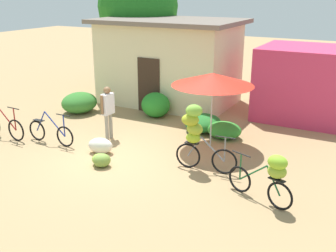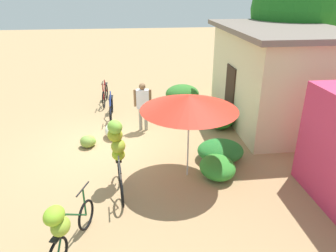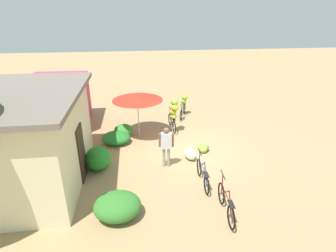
{
  "view_description": "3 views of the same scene",
  "coord_description": "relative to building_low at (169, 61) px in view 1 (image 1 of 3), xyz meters",
  "views": [
    {
      "loc": [
        5.94,
        -8.17,
        4.38
      ],
      "look_at": [
        0.99,
        1.05,
        0.78
      ],
      "focal_mm": 42.99,
      "sensor_mm": 36.0,
      "label": 1
    },
    {
      "loc": [
        8.66,
        0.8,
        4.45
      ],
      "look_at": [
        1.18,
        1.7,
        1.12
      ],
      "focal_mm": 33.73,
      "sensor_mm": 36.0,
      "label": 2
    },
    {
      "loc": [
        -10.22,
        2.19,
        5.7
      ],
      "look_at": [
        0.65,
        0.85,
        0.94
      ],
      "focal_mm": 29.2,
      "sensor_mm": 36.0,
      "label": 3
    }
  ],
  "objects": [
    {
      "name": "ground_plane",
      "position": [
        1.5,
        -5.77,
        -1.65
      ],
      "size": [
        60.0,
        60.0,
        0.0
      ],
      "primitive_type": "plane",
      "color": "tan"
    },
    {
      "name": "building_low",
      "position": [
        0.0,
        0.0,
        0.0
      ],
      "size": [
        5.51,
        3.65,
        3.27
      ],
      "color": "beige",
      "rests_on": "ground"
    },
    {
      "name": "shop_pink",
      "position": [
        5.22,
        0.42,
        -0.41
      ],
      "size": [
        3.2,
        2.8,
        2.49
      ],
      "primitive_type": "cube",
      "color": "#D43560",
      "rests_on": "ground"
    },
    {
      "name": "tree_behind_building",
      "position": [
        -2.45,
        1.65,
        1.98
      ],
      "size": [
        3.53,
        3.53,
        5.41
      ],
      "color": "brown",
      "rests_on": "ground"
    },
    {
      "name": "hedge_bush_front_left",
      "position": [
        -2.22,
        -2.9,
        -1.28
      ],
      "size": [
        1.22,
        1.39,
        0.75
      ],
      "primitive_type": "ellipsoid",
      "color": "#34782C",
      "rests_on": "ground"
    },
    {
      "name": "hedge_bush_front_right",
      "position": [
        0.54,
        -2.04,
        -1.21
      ],
      "size": [
        1.04,
        0.96,
        0.89
      ],
      "primitive_type": "ellipsoid",
      "color": "#268427",
      "rests_on": "ground"
    },
    {
      "name": "hedge_bush_mid",
      "position": [
        2.63,
        -2.6,
        -1.39
      ],
      "size": [
        1.14,
        1.28,
        0.53
      ],
      "primitive_type": "ellipsoid",
      "color": "#25792E",
      "rests_on": "ground"
    },
    {
      "name": "hedge_bush_by_door",
      "position": [
        3.47,
        -2.91,
        -1.4
      ],
      "size": [
        1.06,
        0.91,
        0.51
      ],
      "primitive_type": "ellipsoid",
      "color": "#318C2F",
      "rests_on": "ground"
    },
    {
      "name": "market_umbrella",
      "position": [
        3.33,
        -3.66,
        0.32
      ],
      "size": [
        2.33,
        2.33,
        2.15
      ],
      "color": "beige",
      "rests_on": "ground"
    },
    {
      "name": "bicycle_leftmost",
      "position": [
        -2.49,
        -6.08,
        -1.28
      ],
      "size": [
        1.76,
        0.16,
        1.04
      ],
      "color": "black",
      "rests_on": "ground"
    },
    {
      "name": "bicycle_near_pile",
      "position": [
        -0.89,
        -5.76,
        -1.3
      ],
      "size": [
        1.72,
        0.14,
        0.97
      ],
      "color": "black",
      "rests_on": "ground"
    },
    {
      "name": "bicycle_center_loaded",
      "position": [
        3.62,
        -5.37,
        -0.63
      ],
      "size": [
        1.61,
        0.46,
        1.71
      ],
      "color": "black",
      "rests_on": "ground"
    },
    {
      "name": "bicycle_by_shop",
      "position": [
        5.74,
        -6.25,
        -0.93
      ],
      "size": [
        1.58,
        0.67,
        1.19
      ],
      "color": "black",
      "rests_on": "ground"
    },
    {
      "name": "banana_pile_on_ground",
      "position": [
        1.39,
        -6.35,
        -1.49
      ],
      "size": [
        0.63,
        0.59,
        0.36
      ],
      "color": "olive",
      "rests_on": "ground"
    },
    {
      "name": "produce_sack",
      "position": [
        0.85,
        -5.67,
        -1.43
      ],
      "size": [
        0.79,
        0.6,
        0.44
      ],
      "primitive_type": "ellipsoid",
      "rotation": [
        0.0,
        0.0,
        0.25
      ],
      "color": "silver",
      "rests_on": "ground"
    },
    {
      "name": "person_vendor",
      "position": [
        0.4,
        -4.64,
        -0.65
      ],
      "size": [
        0.24,
        0.58,
        1.64
      ],
      "color": "gray",
      "rests_on": "ground"
    }
  ]
}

